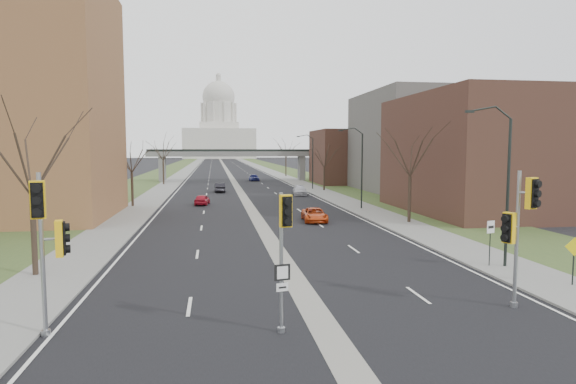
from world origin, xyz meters
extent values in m
plane|color=black|center=(0.00, 0.00, 0.00)|extent=(700.00, 700.00, 0.00)
cube|color=black|center=(0.00, 150.00, 0.01)|extent=(20.00, 600.00, 0.01)
cube|color=gray|center=(0.00, 150.00, 0.00)|extent=(1.20, 600.00, 0.02)
cube|color=gray|center=(12.00, 150.00, 0.06)|extent=(4.00, 600.00, 0.12)
cube|color=gray|center=(-12.00, 150.00, 0.06)|extent=(4.00, 600.00, 0.12)
cube|color=#2C451F|center=(18.00, 150.00, 0.05)|extent=(8.00, 600.00, 0.10)
cube|color=#2C451F|center=(-18.00, 150.00, 0.05)|extent=(8.00, 600.00, 0.10)
cube|color=#4B2E23|center=(24.00, 28.00, 6.00)|extent=(16.00, 20.00, 12.00)
cube|color=#56534F|center=(28.00, 52.00, 7.50)|extent=(18.00, 22.00, 15.00)
cube|color=#4B2E23|center=(22.00, 70.00, 5.00)|extent=(14.00, 14.00, 10.00)
cube|color=slate|center=(-14.00, 80.00, 2.50)|extent=(1.20, 2.50, 5.00)
cube|color=slate|center=(14.00, 80.00, 2.50)|extent=(1.20, 2.50, 5.00)
cube|color=slate|center=(0.00, 80.00, 5.50)|extent=(34.00, 3.00, 1.00)
cube|color=black|center=(0.00, 80.00, 6.20)|extent=(34.00, 0.15, 0.50)
cube|color=silver|center=(0.00, 320.00, 10.00)|extent=(48.00, 42.00, 20.00)
cube|color=silver|center=(0.00, 320.00, 22.00)|extent=(26.00, 26.00, 5.00)
cylinder|color=silver|center=(0.00, 320.00, 31.00)|extent=(22.00, 22.00, 14.00)
sphere|color=silver|center=(0.00, 320.00, 42.00)|extent=(22.00, 22.00, 22.00)
cylinder|color=silver|center=(0.00, 320.00, 53.50)|extent=(3.60, 3.60, 4.50)
cylinder|color=black|center=(11.80, 6.00, 4.12)|extent=(0.16, 0.16, 8.00)
cube|color=black|center=(9.50, 6.00, 8.47)|extent=(0.45, 0.18, 0.14)
cylinder|color=black|center=(11.80, 32.00, 4.12)|extent=(0.16, 0.16, 8.00)
cube|color=black|center=(9.50, 32.00, 8.47)|extent=(0.45, 0.18, 0.14)
cylinder|color=black|center=(11.80, 58.00, 4.12)|extent=(0.16, 0.16, 8.00)
cube|color=black|center=(9.50, 58.00, 8.47)|extent=(0.45, 0.18, 0.14)
cylinder|color=#382B21|center=(-13.00, 8.00, 2.12)|extent=(0.28, 0.28, 4.00)
cylinder|color=#382B21|center=(-13.00, 38.00, 2.00)|extent=(0.28, 0.28, 3.75)
cylinder|color=#382B21|center=(-13.00, 72.00, 2.25)|extent=(0.28, 0.28, 4.25)
cylinder|color=#382B21|center=(13.00, 22.00, 2.12)|extent=(0.28, 0.28, 4.00)
cylinder|color=#382B21|center=(13.00, 55.00, 1.87)|extent=(0.28, 0.28, 3.50)
cylinder|color=#382B21|center=(13.00, 95.00, 2.25)|extent=(0.28, 0.28, 4.25)
cylinder|color=gray|center=(-9.80, -0.40, 2.86)|extent=(0.15, 0.15, 5.72)
cylinder|color=gray|center=(-9.80, -0.40, 0.11)|extent=(0.31, 0.31, 0.22)
cube|color=yellow|center=(-9.68, -0.93, 4.84)|extent=(0.55, 0.53, 1.27)
cube|color=yellow|center=(-9.26, -0.28, 3.41)|extent=(0.53, 0.55, 1.27)
cylinder|color=gray|center=(-1.62, -1.34, 2.50)|extent=(0.13, 0.13, 5.00)
cylinder|color=gray|center=(-1.62, -1.34, 0.10)|extent=(0.27, 0.27, 0.19)
cube|color=yellow|center=(-1.53, -1.81, 4.42)|extent=(0.47, 0.45, 1.11)
cube|color=black|center=(-1.62, -1.34, 2.21)|extent=(0.57, 0.15, 0.58)
cube|color=silver|center=(-1.62, -1.34, 1.68)|extent=(0.43, 0.12, 0.29)
cylinder|color=gray|center=(8.26, -0.09, 2.82)|extent=(0.15, 0.15, 5.64)
cylinder|color=gray|center=(8.26, -0.09, 0.11)|extent=(0.30, 0.30, 0.22)
cube|color=yellow|center=(8.46, -0.59, 4.77)|extent=(0.58, 0.57, 1.25)
cube|color=yellow|center=(7.76, -0.29, 3.36)|extent=(0.57, 0.58, 1.25)
cylinder|color=black|center=(11.00, 6.22, 1.19)|extent=(0.06, 0.06, 2.14)
cube|color=silver|center=(11.00, 6.22, 2.26)|extent=(0.52, 0.17, 0.68)
cylinder|color=black|center=(12.76, 2.14, 1.03)|extent=(0.07, 0.07, 1.83)
cube|color=#DAC70C|center=(12.76, 2.14, 1.95)|extent=(0.87, 0.25, 0.89)
imported|color=maroon|center=(-5.32, 38.91, 0.62)|extent=(1.94, 3.82, 1.24)
imported|color=black|center=(-3.10, 55.30, 0.70)|extent=(1.66, 4.32, 1.40)
imported|color=#CA4515|center=(4.98, 24.22, 0.61)|extent=(2.35, 4.55, 1.23)
imported|color=#AFAFB7|center=(8.06, 48.86, 0.66)|extent=(2.29, 4.70, 1.32)
imported|color=navy|center=(4.18, 80.22, 0.70)|extent=(2.08, 4.27, 1.40)
camera|label=1|loc=(-3.92, -17.77, 6.52)|focal=30.00mm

